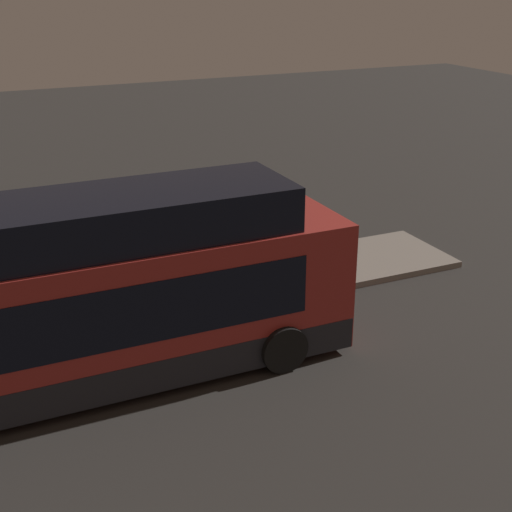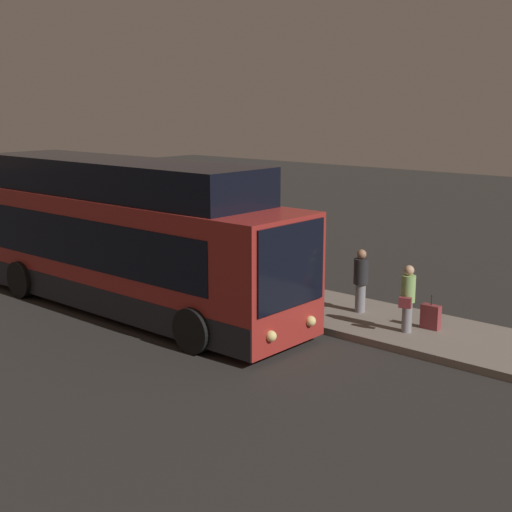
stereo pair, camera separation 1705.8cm
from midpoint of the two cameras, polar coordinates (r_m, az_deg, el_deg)
The scene contains 8 objects.
ground at distance 14.96m, azimuth -42.23°, elevation -10.83°, with size 80.00×80.00×0.00m, color #2B2826.
platform at distance 17.51m, azimuth -39.72°, elevation -5.56°, with size 20.00×2.86×0.17m.
bus_lead at distance 14.57m, azimuth -47.39°, elevation -5.23°, with size 10.85×2.80×3.95m.
passenger_boarding at distance 16.61m, azimuth -26.59°, elevation -0.27°, with size 0.44×0.44×1.62m.
passenger_waiting at distance 16.11m, azimuth -33.02°, elevation -2.23°, with size 0.50×0.59×1.61m.
passenger_with_bags at distance 15.96m, azimuth -20.54°, elevation -0.20°, with size 0.44×0.57×1.59m.
suitcase at distance 16.73m, azimuth -19.45°, elevation -1.14°, with size 0.46×0.19×0.82m.
sign_post at distance 16.96m, azimuth -42.80°, elevation -1.50°, with size 0.10×0.80×2.26m.
Camera 1 is at (-3.18, -13.04, 7.95)m, focal length 50.00 mm.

